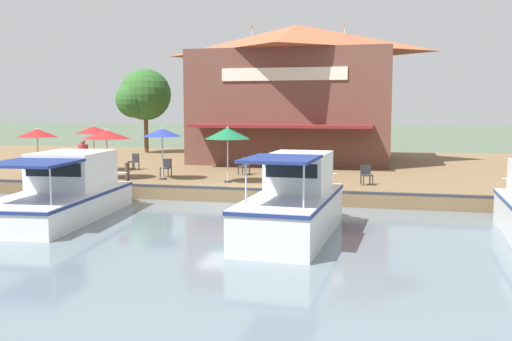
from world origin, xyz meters
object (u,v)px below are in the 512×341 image
patio_umbrella_mid_patio_right (107,134)px  cafe_chair_facing_river (366,174)px  cafe_chair_beside_entrance (245,165)px  person_near_entrance (83,153)px  patio_umbrella_mid_patio_left (37,133)px  cafe_chair_far_corner_seat (134,161)px  patio_umbrella_near_quay_edge (162,133)px  motorboat_nearest_quay (297,203)px  motorboat_far_downstream (69,193)px  patio_umbrella_back_row (93,130)px  mooring_post (127,174)px  tree_behind_restaurant (143,96)px  waterfront_restaurant (297,92)px  patio_umbrella_by_entrance (228,133)px  cafe_chair_mid_patio (166,167)px

patio_umbrella_mid_patio_right → cafe_chair_facing_river: size_ratio=2.71×
cafe_chair_beside_entrance → person_near_entrance: (1.99, -7.62, 0.62)m
patio_umbrella_mid_patio_left → cafe_chair_far_corner_seat: patio_umbrella_mid_patio_left is taller
patio_umbrella_near_quay_edge → motorboat_nearest_quay: (7.22, 7.42, -1.79)m
patio_umbrella_mid_patio_right → cafe_chair_far_corner_seat: patio_umbrella_mid_patio_right is taller
cafe_chair_beside_entrance → motorboat_far_downstream: 9.87m
patio_umbrella_back_row → cafe_chair_facing_river: bearing=80.9°
patio_umbrella_mid_patio_right → patio_umbrella_back_row: patio_umbrella_back_row is taller
motorboat_far_downstream → mooring_post: bearing=176.2°
patio_umbrella_back_row → motorboat_far_downstream: patio_umbrella_back_row is taller
motorboat_far_downstream → tree_behind_restaurant: 21.88m
motorboat_far_downstream → waterfront_restaurant: bearing=163.0°
patio_umbrella_back_row → cafe_chair_beside_entrance: bearing=91.0°
motorboat_far_downstream → mooring_post: 4.11m
patio_umbrella_by_entrance → cafe_chair_far_corner_seat: bearing=-121.5°
patio_umbrella_mid_patio_left → cafe_chair_far_corner_seat: bearing=141.0°
patio_umbrella_mid_patio_right → patio_umbrella_by_entrance: 5.82m
motorboat_far_downstream → tree_behind_restaurant: bearing=-162.5°
patio_umbrella_by_entrance → mooring_post: 4.64m
cafe_chair_mid_patio → waterfront_restaurant: bearing=155.3°
cafe_chair_far_corner_seat → tree_behind_restaurant: tree_behind_restaurant is taller
cafe_chair_beside_entrance → tree_behind_restaurant: (-11.60, -10.64, 3.65)m
cafe_chair_facing_river → person_near_entrance: bearing=-91.7°
cafe_chair_facing_river → motorboat_far_downstream: 12.09m
motorboat_far_downstream → cafe_chair_beside_entrance: bearing=155.0°
motorboat_nearest_quay → mooring_post: (-5.00, -8.11, 0.13)m
patio_umbrella_back_row → motorboat_nearest_quay: (9.71, 12.28, -1.78)m
cafe_chair_beside_entrance → waterfront_restaurant: bearing=172.2°
patio_umbrella_near_quay_edge → person_near_entrance: (-0.64, -4.41, -1.05)m
cafe_chair_facing_river → cafe_chair_far_corner_seat: size_ratio=1.00×
patio_umbrella_by_entrance → cafe_chair_beside_entrance: size_ratio=2.89×
patio_umbrella_back_row → motorboat_far_downstream: size_ratio=0.29×
patio_umbrella_mid_patio_right → person_near_entrance: size_ratio=1.33×
patio_umbrella_mid_patio_right → patio_umbrella_by_entrance: (-0.02, 5.81, 0.11)m
motorboat_nearest_quay → tree_behind_restaurant: 26.36m
patio_umbrella_by_entrance → patio_umbrella_near_quay_edge: patio_umbrella_by_entrance is taller
patio_umbrella_back_row → patio_umbrella_mid_patio_right: bearing=38.5°
patio_umbrella_by_entrance → cafe_chair_beside_entrance: (-2.93, 0.02, -1.69)m
cafe_chair_far_corner_seat → cafe_chair_beside_entrance: bearing=81.6°
motorboat_far_downstream → mooring_post: (-4.09, 0.27, 0.23)m
waterfront_restaurant → person_near_entrance: 14.08m
cafe_chair_beside_entrance → cafe_chair_facing_river: 6.45m
patio_umbrella_back_row → patio_umbrella_near_quay_edge: 5.45m
patio_umbrella_back_row → cafe_chair_mid_patio: patio_umbrella_back_row is taller
cafe_chair_facing_river → motorboat_nearest_quay: motorboat_nearest_quay is taller
patio_umbrella_mid_patio_left → motorboat_far_downstream: bearing=41.4°
cafe_chair_facing_river → mooring_post: size_ratio=0.89×
patio_umbrella_near_quay_edge → person_near_entrance: patio_umbrella_near_quay_edge is taller
cafe_chair_facing_river → cafe_chair_mid_patio: 9.49m
patio_umbrella_mid_patio_left → cafe_chair_facing_river: patio_umbrella_mid_patio_left is taller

